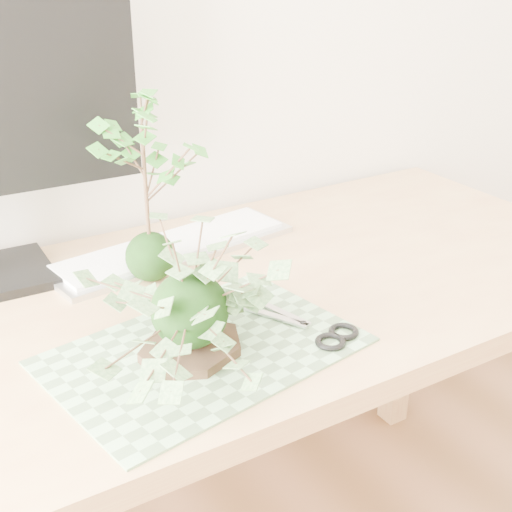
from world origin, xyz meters
The scene contains 7 objects.
desk centered at (-0.04, 1.23, 0.65)m, with size 1.60×0.70×0.74m.
cutting_mat centered at (-0.13, 1.08, 0.74)m, with size 0.44×0.30×0.00m, color #516F4A.
stone_dish centered at (-0.15, 1.08, 0.75)m, with size 0.17×0.17×0.01m, color black.
ivy_kokedama centered at (-0.15, 1.08, 0.87)m, with size 0.40×0.40×0.22m.
maple_kokedama centered at (-0.10, 1.34, 1.00)m, with size 0.22×0.22×0.37m.
keyboard centered at (-0.01, 1.43, 0.75)m, with size 0.51×0.21×0.02m.
scissors centered at (0.04, 1.02, 0.75)m, with size 0.10×0.20×0.01m.
Camera 1 is at (-0.53, 0.27, 1.31)m, focal length 50.00 mm.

